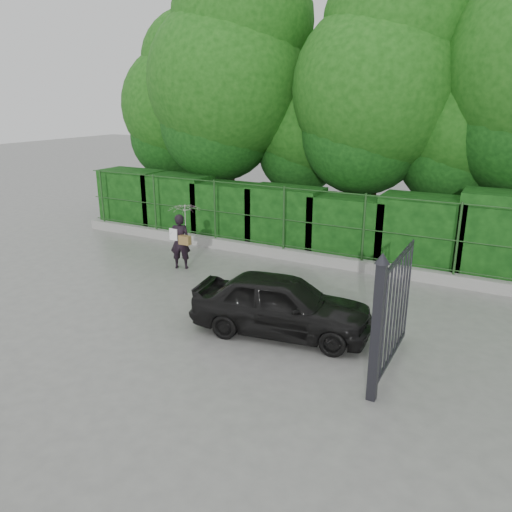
% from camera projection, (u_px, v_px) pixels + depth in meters
% --- Properties ---
extents(ground, '(80.00, 80.00, 0.00)m').
position_uv_depth(ground, '(177.00, 312.00, 10.77)').
color(ground, gray).
extents(kerb, '(14.00, 0.25, 0.30)m').
position_uv_depth(kerb, '(271.00, 252.00, 14.49)').
color(kerb, '#9E9E99').
rests_on(kerb, ground).
extents(fence, '(14.13, 0.06, 1.80)m').
position_uv_depth(fence, '(278.00, 217.00, 14.08)').
color(fence, '#20481D').
rests_on(fence, kerb).
extents(hedge, '(14.20, 1.20, 2.23)m').
position_uv_depth(hedge, '(289.00, 217.00, 15.04)').
color(hedge, black).
rests_on(hedge, ground).
extents(trees, '(17.10, 6.15, 8.08)m').
position_uv_depth(trees, '(352.00, 91.00, 15.33)').
color(trees, black).
rests_on(trees, ground).
extents(gate, '(0.22, 2.33, 2.36)m').
position_uv_depth(gate, '(385.00, 317.00, 7.72)').
color(gate, '#25252C').
rests_on(gate, ground).
extents(woman, '(0.90, 0.87, 1.77)m').
position_uv_depth(woman, '(183.00, 227.00, 13.20)').
color(woman, black).
rests_on(woman, ground).
extents(car, '(3.69, 1.94, 1.20)m').
position_uv_depth(car, '(282.00, 304.00, 9.68)').
color(car, black).
rests_on(car, ground).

